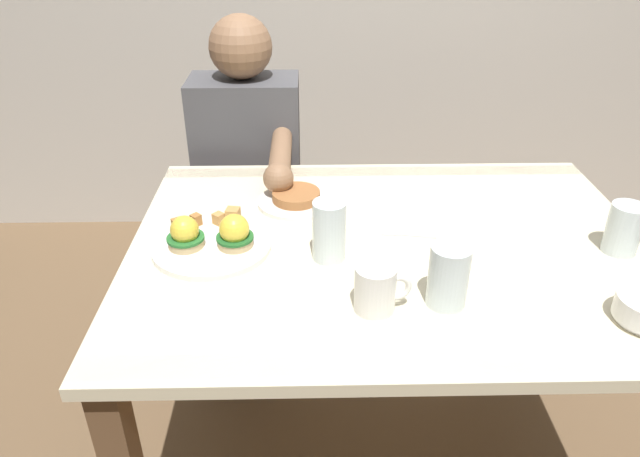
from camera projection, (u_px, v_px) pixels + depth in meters
dining_table at (388, 281)px, 1.41m from camera, size 1.20×0.90×0.74m
eggs_benedict_plate at (212, 239)px, 1.32m from camera, size 0.27×0.27×0.09m
coffee_mug at (376, 287)px, 1.12m from camera, size 0.11×0.08×0.09m
fork at (409, 235)px, 1.39m from camera, size 0.16×0.05×0.00m
water_glass_near at (623, 231)px, 1.30m from camera, size 0.08×0.08×0.12m
water_glass_far at (448, 280)px, 1.13m from camera, size 0.08×0.08×0.13m
water_glass_extra at (329, 234)px, 1.27m from camera, size 0.07×0.07×0.14m
side_plate at (296, 199)px, 1.52m from camera, size 0.20×0.20×0.04m
diner_person at (249, 172)px, 1.92m from camera, size 0.34×0.54×1.14m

